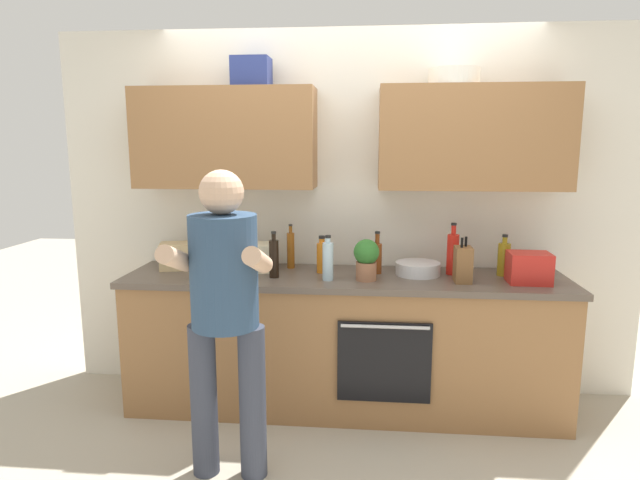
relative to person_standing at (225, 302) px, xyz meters
The scene contains 19 objects.
ground_plane 1.37m from the person_standing, 55.18° to the left, with size 12.00×12.00×0.00m, color #B2A893.
back_wall_unit 1.34m from the person_standing, 62.43° to the left, with size 4.00×0.38×2.50m.
counter 1.11m from the person_standing, 55.10° to the left, with size 2.84×0.67×0.90m.
person_standing is the anchor object (origin of this frame).
bottle_hotsauce 1.57m from the person_standing, 36.18° to the left, with size 0.08×0.08×0.34m.
bottle_syrup 1.02m from the person_standing, 79.33° to the left, with size 0.05×0.05×0.30m.
bottle_soy 0.75m from the person_standing, 80.57° to the left, with size 0.06×0.06×0.30m.
bottle_juice 0.98m from the person_standing, 65.10° to the left, with size 0.07×0.07×0.25m.
bottle_vinegar 1.19m from the person_standing, 49.38° to the left, with size 0.06×0.06×0.28m.
bottle_oil 1.83m from the person_standing, 30.10° to the left, with size 0.08×0.08×0.27m.
bottle_wine 0.84m from the person_standing, 105.35° to the left, with size 0.05×0.05×0.25m.
bottle_water 0.84m from the person_standing, 56.01° to the left, with size 0.07×0.07×0.28m.
cup_tea 0.71m from the person_standing, 117.63° to the left, with size 0.09×0.09×0.09m, color #33598C.
mixing_bowl 1.37m from the person_standing, 40.53° to the left, with size 0.29×0.29×0.08m, color silver.
knife_block 1.49m from the person_standing, 29.24° to the left, with size 0.10×0.14×0.28m.
potted_herb 1.01m from the person_standing, 45.42° to the left, with size 0.16×0.16×0.26m.
grocery_bag_crisps 1.85m from the person_standing, 23.62° to the left, with size 0.25×0.19×0.19m, color red.
grocery_bag_bread 1.08m from the person_standing, 121.89° to the left, with size 0.24×0.18×0.18m, color tan.
grocery_bag_rice 0.91m from the person_standing, 90.73° to the left, with size 0.24×0.20×0.18m, color beige.
Camera 1 is at (0.15, -3.36, 1.73)m, focal length 30.05 mm.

